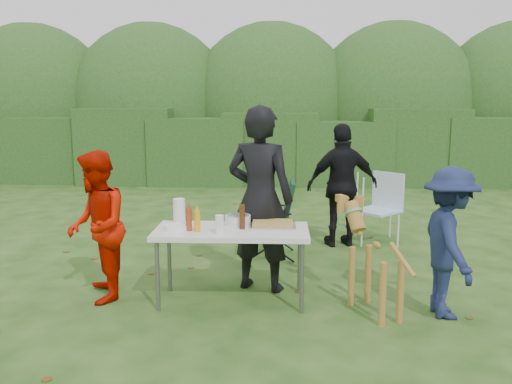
{
  "coord_description": "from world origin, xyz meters",
  "views": [
    {
      "loc": [
        0.19,
        -4.91,
        2.0
      ],
      "look_at": [
        -0.05,
        0.86,
        1.0
      ],
      "focal_mm": 38.0,
      "sensor_mm": 36.0,
      "label": 1
    }
  ],
  "objects_px": {
    "folding_table": "(232,234)",
    "lawn_chair": "(377,208)",
    "person_cook": "(260,199)",
    "person_red_jacket": "(97,227)",
    "camping_chair": "(271,219)",
    "dog": "(376,262)",
    "beer_bottle": "(242,217)",
    "person_black_puffy": "(342,185)",
    "child": "(449,243)",
    "paper_towel_roll": "(179,211)",
    "mustard_bottle": "(197,221)",
    "ketchup_bottle": "(189,220)"
  },
  "relations": [
    {
      "from": "folding_table",
      "to": "lawn_chair",
      "type": "height_order",
      "value": "lawn_chair"
    },
    {
      "from": "person_cook",
      "to": "lawn_chair",
      "type": "height_order",
      "value": "person_cook"
    },
    {
      "from": "person_red_jacket",
      "to": "camping_chair",
      "type": "relative_size",
      "value": 1.53
    },
    {
      "from": "dog",
      "to": "camping_chair",
      "type": "relative_size",
      "value": 1.08
    },
    {
      "from": "person_cook",
      "to": "beer_bottle",
      "type": "distance_m",
      "value": 0.42
    },
    {
      "from": "person_black_puffy",
      "to": "child",
      "type": "xyz_separation_m",
      "value": [
        0.7,
        -2.42,
        -0.14
      ]
    },
    {
      "from": "person_cook",
      "to": "paper_towel_roll",
      "type": "bearing_deg",
      "value": 31.01
    },
    {
      "from": "dog",
      "to": "lawn_chair",
      "type": "relative_size",
      "value": 1.08
    },
    {
      "from": "mustard_bottle",
      "to": "dog",
      "type": "bearing_deg",
      "value": -5.07
    },
    {
      "from": "child",
      "to": "dog",
      "type": "xyz_separation_m",
      "value": [
        -0.66,
        0.01,
        -0.19
      ]
    },
    {
      "from": "lawn_chair",
      "to": "ketchup_bottle",
      "type": "height_order",
      "value": "lawn_chair"
    },
    {
      "from": "folding_table",
      "to": "lawn_chair",
      "type": "relative_size",
      "value": 1.53
    },
    {
      "from": "child",
      "to": "mustard_bottle",
      "type": "bearing_deg",
      "value": 84.55
    },
    {
      "from": "mustard_bottle",
      "to": "paper_towel_roll",
      "type": "height_order",
      "value": "paper_towel_roll"
    },
    {
      "from": "person_red_jacket",
      "to": "lawn_chair",
      "type": "bearing_deg",
      "value": 108.18
    },
    {
      "from": "lawn_chair",
      "to": "mustard_bottle",
      "type": "relative_size",
      "value": 4.9
    },
    {
      "from": "person_black_puffy",
      "to": "mustard_bottle",
      "type": "xyz_separation_m",
      "value": [
        -1.64,
        -2.26,
        0.0
      ]
    },
    {
      "from": "mustard_bottle",
      "to": "paper_towel_roll",
      "type": "relative_size",
      "value": 0.77
    },
    {
      "from": "person_cook",
      "to": "mustard_bottle",
      "type": "xyz_separation_m",
      "value": [
        -0.59,
        -0.49,
        -0.13
      ]
    },
    {
      "from": "person_black_puffy",
      "to": "person_red_jacket",
      "type": "bearing_deg",
      "value": 27.25
    },
    {
      "from": "person_black_puffy",
      "to": "ketchup_bottle",
      "type": "relative_size",
      "value": 7.61
    },
    {
      "from": "person_black_puffy",
      "to": "ketchup_bottle",
      "type": "distance_m",
      "value": 2.83
    },
    {
      "from": "folding_table",
      "to": "ketchup_bottle",
      "type": "bearing_deg",
      "value": -167.98
    },
    {
      "from": "person_black_puffy",
      "to": "child",
      "type": "bearing_deg",
      "value": 94.42
    },
    {
      "from": "lawn_chair",
      "to": "paper_towel_roll",
      "type": "height_order",
      "value": "paper_towel_roll"
    },
    {
      "from": "mustard_bottle",
      "to": "ketchup_bottle",
      "type": "bearing_deg",
      "value": 164.02
    },
    {
      "from": "camping_chair",
      "to": "paper_towel_roll",
      "type": "distance_m",
      "value": 1.69
    },
    {
      "from": "beer_bottle",
      "to": "person_black_puffy",
      "type": "bearing_deg",
      "value": 60.25
    },
    {
      "from": "person_cook",
      "to": "camping_chair",
      "type": "relative_size",
      "value": 1.97
    },
    {
      "from": "person_cook",
      "to": "person_black_puffy",
      "type": "relative_size",
      "value": 1.16
    },
    {
      "from": "person_cook",
      "to": "camping_chair",
      "type": "distance_m",
      "value": 1.29
    },
    {
      "from": "person_black_puffy",
      "to": "dog",
      "type": "xyz_separation_m",
      "value": [
        0.04,
        -2.41,
        -0.33
      ]
    },
    {
      "from": "folding_table",
      "to": "mustard_bottle",
      "type": "height_order",
      "value": "mustard_bottle"
    },
    {
      "from": "lawn_chair",
      "to": "camping_chair",
      "type": "bearing_deg",
      "value": -16.51
    },
    {
      "from": "person_red_jacket",
      "to": "mustard_bottle",
      "type": "height_order",
      "value": "person_red_jacket"
    },
    {
      "from": "beer_bottle",
      "to": "ketchup_bottle",
      "type": "bearing_deg",
      "value": -169.0
    },
    {
      "from": "folding_table",
      "to": "child",
      "type": "bearing_deg",
      "value": -7.63
    },
    {
      "from": "lawn_chair",
      "to": "person_cook",
      "type": "bearing_deg",
      "value": 7.13
    },
    {
      "from": "paper_towel_roll",
      "to": "person_cook",
      "type": "bearing_deg",
      "value": 12.87
    },
    {
      "from": "lawn_chair",
      "to": "person_black_puffy",
      "type": "bearing_deg",
      "value": -22.95
    },
    {
      "from": "camping_chair",
      "to": "paper_towel_roll",
      "type": "bearing_deg",
      "value": 56.04
    },
    {
      "from": "child",
      "to": "camping_chair",
      "type": "relative_size",
      "value": 1.42
    },
    {
      "from": "person_black_puffy",
      "to": "ketchup_bottle",
      "type": "xyz_separation_m",
      "value": [
        -1.73,
        -2.23,
        0.01
      ]
    },
    {
      "from": "ketchup_bottle",
      "to": "mustard_bottle",
      "type": "bearing_deg",
      "value": -15.98
    },
    {
      "from": "ketchup_bottle",
      "to": "folding_table",
      "type": "bearing_deg",
      "value": 12.02
    },
    {
      "from": "person_cook",
      "to": "mustard_bottle",
      "type": "relative_size",
      "value": 9.7
    },
    {
      "from": "person_black_puffy",
      "to": "camping_chair",
      "type": "distance_m",
      "value": 1.17
    },
    {
      "from": "ketchup_bottle",
      "to": "person_cook",
      "type": "bearing_deg",
      "value": 35.03
    },
    {
      "from": "dog",
      "to": "ketchup_bottle",
      "type": "height_order",
      "value": "dog"
    },
    {
      "from": "camping_chair",
      "to": "lawn_chair",
      "type": "height_order",
      "value": "camping_chair"
    }
  ]
}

